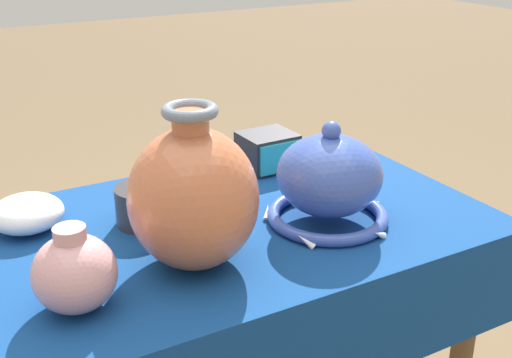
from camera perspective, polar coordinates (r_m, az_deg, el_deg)
The scene contains 7 objects.
display_table at distance 1.19m, azimuth -2.61°, elevation -8.32°, with size 0.94×0.57×0.72m.
vase_tall_bulbous at distance 0.98m, azimuth -5.58°, elevation -1.59°, with size 0.20×0.20×0.26m.
vase_dome_bell at distance 1.13m, azimuth 6.50°, elevation -0.26°, with size 0.22×0.23×0.19m.
mosaic_tile_box at distance 1.38m, azimuth 1.07°, elevation 2.52°, with size 0.11×0.11×0.08m.
pot_squat_charcoal at distance 1.15m, azimuth -9.83°, elevation -2.28°, with size 0.10×0.10×0.07m, color #2D2D33.
bowl_shallow_porcelain at distance 1.18m, azimuth -19.70°, elevation -2.88°, with size 0.13×0.13×0.06m, color white.
jar_round_rose at distance 0.92m, azimuth -15.83°, elevation -8.01°, with size 0.12×0.12×0.13m.
Camera 1 is at (-0.45, -0.93, 1.24)m, focal length 45.00 mm.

